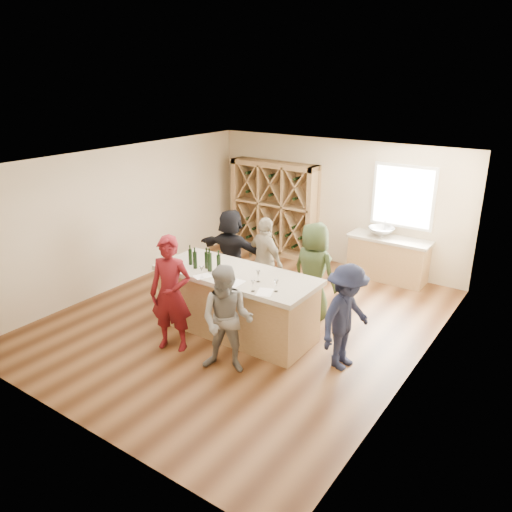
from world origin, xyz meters
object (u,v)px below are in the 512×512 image
Objects in this scene: wine_bottle_e at (219,263)px; person_far_right at (314,271)px; sink at (381,232)px; person_server at (346,317)px; wine_bottle_b at (195,260)px; wine_bottle_c at (207,260)px; person_near_left at (171,294)px; tasting_counter_base at (237,305)px; person_near_right at (227,320)px; person_far_left at (231,251)px; wine_bottle_a at (190,257)px; wine_bottle_d at (210,262)px; person_far_mid at (265,261)px; wine_rack at (274,208)px.

person_far_right reaches higher than wine_bottle_e.
sink is at bearing 70.84° from wine_bottle_e.
wine_bottle_b is at bearing 105.35° from person_server.
wine_bottle_c is at bearing 103.16° from person_server.
wine_bottle_c is 0.90m from person_near_left.
person_near_right is at bearing -59.99° from tasting_counter_base.
sink is 3.84m from tasting_counter_base.
person_near_right is at bearing -38.62° from wine_bottle_c.
sink is 0.32× the size of person_far_left.
wine_bottle_a is 0.87× the size of wine_bottle_d.
wine_bottle_a is at bearing -116.29° from sink.
person_near_left is 1.11m from person_near_right.
wine_bottle_a reaches higher than sink.
wine_bottle_e is 1.29m from person_near_right.
wine_bottle_d reaches higher than tasting_counter_base.
tasting_counter_base is 0.78m from wine_bottle_e.
wine_bottle_c is (0.34, 0.02, 0.01)m from wine_bottle_a.
sink is 3.18m from person_far_left.
person_far_mid is at bearing 102.30° from tasting_counter_base.
wine_rack is 4.03m from wine_bottle_c.
wine_bottle_d is (0.12, -0.07, 0.01)m from wine_bottle_c.
wine_bottle_b reaches higher than tasting_counter_base.
tasting_counter_base is 1.12m from wine_bottle_a.
person_near_right is (2.24, -4.72, -0.29)m from wine_rack.
person_far_left is (0.55, -2.41, -0.26)m from wine_rack.
person_near_right is (0.85, -0.89, -0.40)m from wine_bottle_e.
sink is 4.12m from wine_bottle_d.
wine_bottle_b is 0.19m from wine_bottle_c.
wine_bottle_a is at bearing -175.62° from wine_bottle_e.
person_near_left is at bearing 121.69° from person_server.
wine_rack reaches higher than wine_bottle_d.
wine_bottle_e is at bearing -70.06° from wine_rack.
wine_bottle_d is at bearing -5.93° from wine_bottle_a.
wine_bottle_c is at bearing 68.48° from person_near_left.
person_far_mid reaches higher than wine_bottle_b.
person_far_right is (2.44, -2.52, -0.22)m from wine_rack.
wine_rack is 1.36× the size of person_server.
tasting_counter_base is 1.55× the size of person_far_left.
person_far_right is (1.05, 1.31, -0.34)m from wine_bottle_e.
wine_bottle_c reaches higher than sink.
tasting_counter_base is at bearing 99.29° from person_near_right.
wine_bottle_b is 0.91× the size of wine_bottle_d.
wine_bottle_d is (1.28, -3.93, 0.14)m from wine_rack.
wine_rack is 7.76× the size of wine_bottle_b.
wine_rack is 4.08m from wine_bottle_e.
person_server is at bearing 16.97° from person_near_right.
wine_bottle_e is (-0.28, -0.11, 0.72)m from tasting_counter_base.
wine_bottle_a is at bearing -175.98° from wine_bottle_c.
wine_bottle_e is at bearing 110.18° from person_far_mid.
wine_bottle_c reaches higher than wine_bottle_e.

